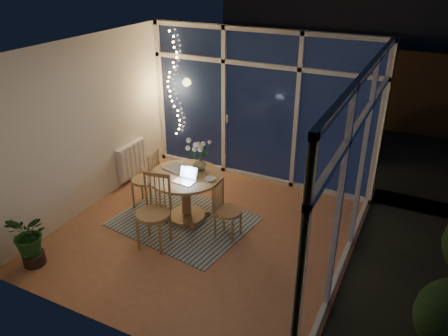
{
  "coord_description": "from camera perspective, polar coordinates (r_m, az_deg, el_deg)",
  "views": [
    {
      "loc": [
        2.57,
        -4.57,
        3.62
      ],
      "look_at": [
        0.18,
        0.25,
        0.98
      ],
      "focal_mm": 35.0,
      "sensor_mm": 36.0,
      "label": 1
    }
  ],
  "objects": [
    {
      "name": "dining_table",
      "position": [
        6.52,
        -4.98,
        -3.8
      ],
      "size": [
        1.23,
        1.23,
        0.74
      ],
      "primitive_type": "cylinder",
      "rotation": [
        0.0,
        0.0,
        -0.14
      ],
      "color": "#A26A49",
      "rests_on": "floor"
    },
    {
      "name": "chair_right",
      "position": [
        6.07,
        0.52,
        -5.52
      ],
      "size": [
        0.4,
        0.4,
        0.86
      ],
      "primitive_type": "cube",
      "rotation": [
        0.0,
        0.0,
        1.56
      ],
      "color": "#A26A49",
      "rests_on": "floor"
    },
    {
      "name": "radiator",
      "position": [
        7.78,
        -11.96,
        1.13
      ],
      "size": [
        0.1,
        0.7,
        0.58
      ],
      "primitive_type": "cube",
      "color": "white",
      "rests_on": "wall_left"
    },
    {
      "name": "bowl",
      "position": [
        6.16,
        -1.84,
        -1.49
      ],
      "size": [
        0.17,
        0.17,
        0.04
      ],
      "primitive_type": "imported",
      "rotation": [
        0.0,
        0.0,
        -0.14
      ],
      "color": "white",
      "rests_on": "dining_table"
    },
    {
      "name": "wall_back",
      "position": [
        7.42,
        4.79,
        7.87
      ],
      "size": [
        4.0,
        0.04,
        2.6
      ],
      "primitive_type": "cube",
      "color": "silver",
      "rests_on": "floor"
    },
    {
      "name": "wall_left",
      "position": [
        6.86,
        -17.59,
        5.17
      ],
      "size": [
        0.04,
        4.0,
        2.6
      ],
      "primitive_type": "cube",
      "color": "silver",
      "rests_on": "floor"
    },
    {
      "name": "ceiling",
      "position": [
        5.34,
        -3.05,
        15.13
      ],
      "size": [
        4.0,
        4.0,
        0.0
      ],
      "primitive_type": "plane",
      "color": "silver",
      "rests_on": "wall_back"
    },
    {
      "name": "window_wall_right",
      "position": [
        5.16,
        16.7,
        -1.75
      ],
      "size": [
        0.1,
        4.0,
        2.6
      ],
      "primitive_type": "cube",
      "color": "silver",
      "rests_on": "floor"
    },
    {
      "name": "window_wall_back",
      "position": [
        7.39,
        4.67,
        7.78
      ],
      "size": [
        4.0,
        0.1,
        2.6
      ],
      "primitive_type": "cube",
      "color": "silver",
      "rests_on": "floor"
    },
    {
      "name": "newspapers",
      "position": [
        6.54,
        -6.02,
        0.01
      ],
      "size": [
        0.37,
        0.29,
        0.02
      ],
      "primitive_type": "cube",
      "rotation": [
        0.0,
        0.0,
        -0.05
      ],
      "color": "beige",
      "rests_on": "dining_table"
    },
    {
      "name": "rug",
      "position": [
        6.64,
        -5.3,
        -6.92
      ],
      "size": [
        2.09,
        1.77,
        0.01
      ],
      "primitive_type": "cube",
      "rotation": [
        0.0,
        0.0,
        -0.14
      ],
      "color": "#C1B99D",
      "rests_on": "floor"
    },
    {
      "name": "floor",
      "position": [
        6.37,
        -2.5,
        -8.49
      ],
      "size": [
        4.0,
        4.0,
        0.0
      ],
      "primitive_type": "plane",
      "color": "#9A6043",
      "rests_on": "ground"
    },
    {
      "name": "neighbour_roof",
      "position": [
        13.34,
        17.39,
        18.95
      ],
      "size": [
        7.0,
        3.0,
        2.2
      ],
      "primitive_type": "cube",
      "color": "#363941",
      "rests_on": "ground"
    },
    {
      "name": "garden_shrubs",
      "position": [
        9.21,
        3.25,
        6.0
      ],
      "size": [
        0.9,
        0.9,
        0.9
      ],
      "primitive_type": "sphere",
      "color": "black",
      "rests_on": "ground"
    },
    {
      "name": "wall_front",
      "position": [
        4.31,
        -15.8,
        -7.51
      ],
      "size": [
        4.0,
        0.04,
        2.6
      ],
      "primitive_type": "cube",
      "color": "silver",
      "rests_on": "floor"
    },
    {
      "name": "flower_vase",
      "position": [
        6.43,
        -3.23,
        0.57
      ],
      "size": [
        0.23,
        0.23,
        0.21
      ],
      "primitive_type": "imported",
      "rotation": [
        0.0,
        0.0,
        -0.14
      ],
      "color": "silver",
      "rests_on": "dining_table"
    },
    {
      "name": "garden_patio",
      "position": [
        10.46,
        13.29,
        4.84
      ],
      "size": [
        12.0,
        6.0,
        0.1
      ],
      "primitive_type": "cube",
      "color": "black",
      "rests_on": "ground"
    },
    {
      "name": "wall_right",
      "position": [
        5.15,
        17.13,
        -1.84
      ],
      "size": [
        0.04,
        4.0,
        2.6
      ],
      "primitive_type": "cube",
      "color": "silver",
      "rests_on": "floor"
    },
    {
      "name": "chair_front",
      "position": [
        5.92,
        -9.28,
        -5.76
      ],
      "size": [
        0.55,
        0.55,
        1.04
      ],
      "primitive_type": "cube",
      "rotation": [
        0.0,
        0.0,
        0.16
      ],
      "color": "#A26A49",
      "rests_on": "floor"
    },
    {
      "name": "potted_plant",
      "position": [
        6.1,
        -24.04,
        -8.5
      ],
      "size": [
        0.66,
        0.61,
        0.76
      ],
      "primitive_type": "imported",
      "rotation": [
        0.0,
        0.0,
        -0.32
      ],
      "color": "#184519",
      "rests_on": "floor"
    },
    {
      "name": "phone",
      "position": [
        6.22,
        -4.53,
        -1.42
      ],
      "size": [
        0.13,
        0.08,
        0.01
      ],
      "primitive_type": "cube",
      "rotation": [
        0.0,
        0.0,
        0.17
      ],
      "color": "black",
      "rests_on": "dining_table"
    },
    {
      "name": "fairy_lights",
      "position": [
        7.98,
        -6.72,
        10.78
      ],
      "size": [
        0.24,
        0.1,
        1.85
      ],
      "primitive_type": null,
      "color": "#EEAF5F",
      "rests_on": "window_wall_back"
    },
    {
      "name": "garden_fence",
      "position": [
        10.74,
        11.87,
        10.94
      ],
      "size": [
        11.0,
        0.08,
        1.8
      ],
      "primitive_type": "cube",
      "color": "#3C2515",
      "rests_on": "ground"
    },
    {
      "name": "laptop",
      "position": [
        6.11,
        -5.22,
        -0.94
      ],
      "size": [
        0.31,
        0.27,
        0.21
      ],
      "primitive_type": null,
      "rotation": [
        0.0,
        0.0,
        -0.06
      ],
      "color": "silver",
      "rests_on": "dining_table"
    },
    {
      "name": "chair_left",
      "position": [
        6.9,
        -10.28,
        -1.33
      ],
      "size": [
        0.51,
        0.51,
        0.96
      ],
      "primitive_type": "cube",
      "rotation": [
        0.0,
        0.0,
        -1.4
      ],
      "color": "#A26A49",
      "rests_on": "floor"
    }
  ]
}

